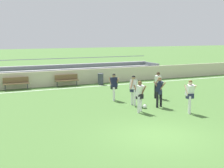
% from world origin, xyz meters
% --- Properties ---
extents(ground_plane, '(160.00, 160.00, 0.00)m').
position_xyz_m(ground_plane, '(0.00, 0.00, 0.00)').
color(ground_plane, '#477033').
extents(field_line_sideline, '(44.00, 0.12, 0.01)m').
position_xyz_m(field_line_sideline, '(0.00, 12.18, 0.00)').
color(field_line_sideline, white).
rests_on(field_line_sideline, ground).
extents(sideline_wall, '(48.00, 0.16, 1.19)m').
position_xyz_m(sideline_wall, '(0.00, 13.59, 0.59)').
color(sideline_wall, beige).
rests_on(sideline_wall, ground).
extents(bleacher_stand, '(25.95, 2.89, 1.87)m').
position_xyz_m(bleacher_stand, '(-3.50, 15.72, 0.75)').
color(bleacher_stand, '#B2B2B7').
rests_on(bleacher_stand, ground).
extents(bench_far_left, '(1.80, 0.40, 0.90)m').
position_xyz_m(bench_far_left, '(0.26, 13.13, 0.55)').
color(bench_far_left, brown).
rests_on(bench_far_left, ground).
extents(bench_far_right, '(1.80, 0.40, 0.90)m').
position_xyz_m(bench_far_right, '(-3.49, 13.13, 0.55)').
color(bench_far_right, brown).
rests_on(bench_far_right, ground).
extents(trash_bin, '(0.44, 0.44, 0.89)m').
position_xyz_m(trash_bin, '(2.94, 12.80, 0.44)').
color(trash_bin, '#3D424C').
rests_on(trash_bin, ground).
extents(player_dark_pressing_high, '(0.53, 0.70, 1.65)m').
position_xyz_m(player_dark_pressing_high, '(2.77, 4.16, 0.98)').
color(player_dark_pressing_high, black).
rests_on(player_dark_pressing_high, ground).
extents(player_white_trailing_run, '(0.47, 0.62, 1.62)m').
position_xyz_m(player_white_trailing_run, '(1.23, 3.61, 0.96)').
color(player_white_trailing_run, white).
rests_on(player_white_trailing_run, ground).
extents(player_white_wide_right, '(0.66, 0.47, 1.65)m').
position_xyz_m(player_white_wide_right, '(4.03, 6.23, 0.98)').
color(player_white_wide_right, black).
rests_on(player_white_wide_right, ground).
extents(player_white_dropping_back, '(0.64, 0.52, 1.69)m').
position_xyz_m(player_white_dropping_back, '(1.72, 5.18, 1.01)').
color(player_white_dropping_back, white).
rests_on(player_white_dropping_back, ground).
extents(player_dark_wide_left, '(0.44, 0.60, 1.62)m').
position_xyz_m(player_dark_wide_left, '(1.29, 6.83, 0.96)').
color(player_dark_wide_left, white).
rests_on(player_dark_wide_left, ground).
extents(player_white_on_ball, '(0.44, 0.48, 1.69)m').
position_xyz_m(player_white_on_ball, '(3.38, 2.34, 1.01)').
color(player_white_on_ball, white).
rests_on(player_white_on_ball, ground).
extents(soccer_ball, '(0.22, 0.22, 0.22)m').
position_xyz_m(soccer_ball, '(1.89, 4.23, 0.11)').
color(soccer_ball, white).
rests_on(soccer_ball, ground).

